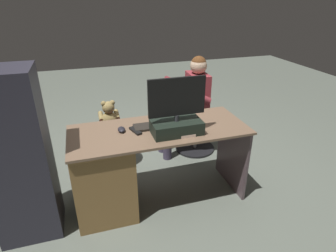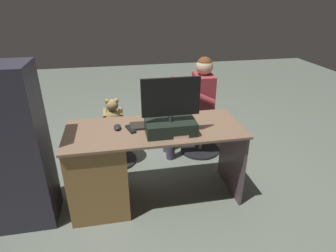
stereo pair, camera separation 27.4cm
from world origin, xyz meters
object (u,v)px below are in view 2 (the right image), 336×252
(desk, at_px, (110,167))
(office_chair_teddy, at_px, (115,140))
(keyboard, at_px, (155,125))
(person, at_px, (195,99))
(tv_remote, at_px, (131,129))
(cup, at_px, (185,113))
(monitor, at_px, (171,119))
(computer_mouse, at_px, (117,127))
(visitor_chair, at_px, (201,132))
(teddy_bear, at_px, (113,113))

(desk, xyz_separation_m, office_chair_teddy, (-0.05, -0.69, -0.11))
(keyboard, xyz_separation_m, person, (-0.55, -0.69, -0.06))
(keyboard, relative_size, tv_remote, 2.80)
(cup, distance_m, person, 0.65)
(monitor, relative_size, office_chair_teddy, 1.00)
(computer_mouse, bearing_deg, cup, -169.20)
(desk, distance_m, cup, 0.82)
(person, bearing_deg, visitor_chair, -176.75)
(teddy_bear, height_order, person, person)
(office_chair_teddy, height_order, visitor_chair, same)
(computer_mouse, relative_size, teddy_bear, 0.32)
(monitor, height_order, office_chair_teddy, monitor)
(computer_mouse, xyz_separation_m, tv_remote, (-0.11, 0.04, -0.01))
(desk, relative_size, person, 1.31)
(desk, bearing_deg, keyboard, -172.90)
(monitor, xyz_separation_m, office_chair_teddy, (0.46, -0.80, -0.57))
(desk, relative_size, teddy_bear, 5.02)
(person, bearing_deg, tv_remote, 43.98)
(monitor, distance_m, teddy_bear, 0.97)
(keyboard, height_order, computer_mouse, computer_mouse)
(cup, relative_size, person, 0.09)
(keyboard, xyz_separation_m, computer_mouse, (0.32, 0.01, 0.01))
(cup, height_order, person, person)
(office_chair_teddy, height_order, teddy_bear, teddy_bear)
(monitor, bearing_deg, cup, -123.73)
(desk, bearing_deg, monitor, 167.59)
(cup, height_order, teddy_bear, cup)
(monitor, relative_size, keyboard, 1.10)
(desk, relative_size, office_chair_teddy, 3.21)
(tv_remote, relative_size, teddy_bear, 0.50)
(desk, distance_m, computer_mouse, 0.37)
(teddy_bear, relative_size, person, 0.26)
(office_chair_teddy, distance_m, teddy_bear, 0.32)
(desk, distance_m, tv_remote, 0.40)
(monitor, distance_m, cup, 0.34)
(tv_remote, bearing_deg, office_chair_teddy, -94.68)
(cup, bearing_deg, computer_mouse, 10.80)
(monitor, relative_size, cup, 4.37)
(cup, distance_m, tv_remote, 0.52)
(monitor, xyz_separation_m, cup, (-0.18, -0.27, -0.07))
(computer_mouse, bearing_deg, person, -141.36)
(person, bearing_deg, teddy_bear, 2.56)
(computer_mouse, distance_m, cup, 0.62)
(cup, relative_size, teddy_bear, 0.36)
(cup, bearing_deg, office_chair_teddy, -39.31)
(monitor, relative_size, teddy_bear, 1.56)
(visitor_chair, bearing_deg, keyboard, 47.03)
(desk, xyz_separation_m, person, (-0.96, -0.74, 0.29))
(office_chair_teddy, distance_m, person, 1.00)
(person, bearing_deg, cup, 65.51)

